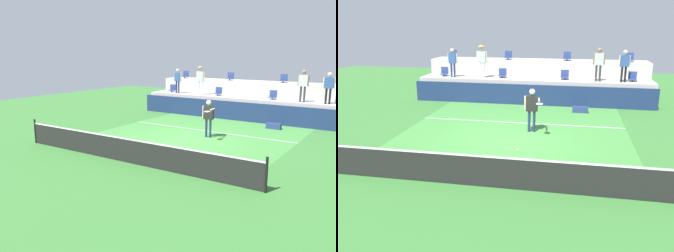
% 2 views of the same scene
% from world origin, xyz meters
% --- Properties ---
extents(ground_plane, '(40.00, 40.00, 0.00)m').
position_xyz_m(ground_plane, '(0.00, 0.00, 0.00)').
color(ground_plane, '#336B2D').
extents(court_inner_paint, '(9.00, 10.00, 0.01)m').
position_xyz_m(court_inner_paint, '(0.00, 1.00, 0.00)').
color(court_inner_paint, '#3D7F38').
rests_on(court_inner_paint, ground_plane).
extents(court_service_line, '(9.00, 0.06, 0.00)m').
position_xyz_m(court_service_line, '(0.00, 2.40, 0.01)').
color(court_service_line, white).
rests_on(court_service_line, ground_plane).
extents(tennis_net, '(10.48, 0.08, 1.07)m').
position_xyz_m(tennis_net, '(0.00, -4.00, 0.50)').
color(tennis_net, black).
rests_on(tennis_net, ground_plane).
extents(sponsor_backboard, '(13.00, 0.16, 1.10)m').
position_xyz_m(sponsor_backboard, '(0.00, 6.00, 0.55)').
color(sponsor_backboard, navy).
rests_on(sponsor_backboard, ground_plane).
extents(seating_tier_lower, '(13.00, 1.80, 1.25)m').
position_xyz_m(seating_tier_lower, '(0.00, 7.30, 0.62)').
color(seating_tier_lower, '#ADAAA3').
rests_on(seating_tier_lower, ground_plane).
extents(seating_tier_upper, '(13.00, 1.80, 2.10)m').
position_xyz_m(seating_tier_upper, '(0.00, 9.10, 1.05)').
color(seating_tier_upper, '#ADAAA3').
rests_on(seating_tier_upper, ground_plane).
extents(stadium_chair_lower_far_left, '(0.44, 0.40, 0.52)m').
position_xyz_m(stadium_chair_lower_far_left, '(-5.30, 7.23, 1.46)').
color(stadium_chair_lower_far_left, '#2D2D33').
rests_on(stadium_chair_lower_far_left, seating_tier_lower).
extents(stadium_chair_lower_left, '(0.44, 0.40, 0.52)m').
position_xyz_m(stadium_chair_lower_left, '(-1.79, 7.23, 1.46)').
color(stadium_chair_lower_left, '#2D2D33').
rests_on(stadium_chair_lower_left, seating_tier_lower).
extents(stadium_chair_lower_right, '(0.44, 0.40, 0.52)m').
position_xyz_m(stadium_chair_lower_right, '(1.74, 7.23, 1.46)').
color(stadium_chair_lower_right, '#2D2D33').
rests_on(stadium_chair_lower_right, seating_tier_lower).
extents(stadium_chair_lower_far_right, '(0.44, 0.40, 0.52)m').
position_xyz_m(stadium_chair_lower_far_right, '(5.33, 7.23, 1.46)').
color(stadium_chair_lower_far_right, '#2D2D33').
rests_on(stadium_chair_lower_far_right, seating_tier_lower).
extents(stadium_chair_upper_far_left, '(0.44, 0.40, 0.52)m').
position_xyz_m(stadium_chair_upper_far_left, '(-5.33, 9.03, 2.31)').
color(stadium_chair_upper_far_left, '#2D2D33').
rests_on(stadium_chair_upper_far_left, seating_tier_upper).
extents(stadium_chair_upper_left, '(0.44, 0.40, 0.52)m').
position_xyz_m(stadium_chair_upper_left, '(-1.79, 9.03, 2.31)').
color(stadium_chair_upper_left, '#2D2D33').
rests_on(stadium_chair_upper_left, seating_tier_upper).
extents(stadium_chair_upper_right, '(0.44, 0.40, 0.52)m').
position_xyz_m(stadium_chair_upper_right, '(1.78, 9.03, 2.31)').
color(stadium_chair_upper_right, '#2D2D33').
rests_on(stadium_chair_upper_right, seating_tier_upper).
extents(stadium_chair_upper_far_right, '(0.44, 0.40, 0.52)m').
position_xyz_m(stadium_chair_upper_far_right, '(5.36, 9.03, 2.31)').
color(stadium_chair_upper_far_right, '#2D2D33').
rests_on(stadium_chair_upper_far_right, seating_tier_upper).
extents(tennis_player, '(0.84, 1.20, 1.78)m').
position_xyz_m(tennis_player, '(0.65, 1.19, 1.10)').
color(tennis_player, navy).
rests_on(tennis_player, ground_plane).
extents(spectator_leaning_on_rail, '(0.58, 0.22, 1.63)m').
position_xyz_m(spectator_leaning_on_rail, '(-4.62, 6.85, 2.23)').
color(spectator_leaning_on_rail, navy).
rests_on(spectator_leaning_on_rail, seating_tier_lower).
extents(spectator_with_hat, '(0.62, 0.46, 1.84)m').
position_xyz_m(spectator_with_hat, '(-2.89, 6.85, 2.39)').
color(spectator_with_hat, white).
rests_on(spectator_with_hat, seating_tier_lower).
extents(spectator_in_grey, '(0.61, 0.24, 1.77)m').
position_xyz_m(spectator_in_grey, '(3.49, 6.85, 2.33)').
color(spectator_in_grey, '#2D2D33').
rests_on(spectator_in_grey, seating_tier_lower).
extents(spectator_in_white, '(0.59, 0.26, 1.68)m').
position_xyz_m(spectator_in_white, '(4.80, 6.85, 2.26)').
color(spectator_in_white, black).
rests_on(spectator_in_white, seating_tier_lower).
extents(tennis_ball, '(0.07, 0.07, 0.07)m').
position_xyz_m(tennis_ball, '(0.72, -2.87, 0.71)').
color(tennis_ball, '#CCE033').
extents(equipment_bag, '(0.76, 0.28, 0.30)m').
position_xyz_m(equipment_bag, '(2.63, 4.82, 0.15)').
color(equipment_bag, navy).
rests_on(equipment_bag, ground_plane).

